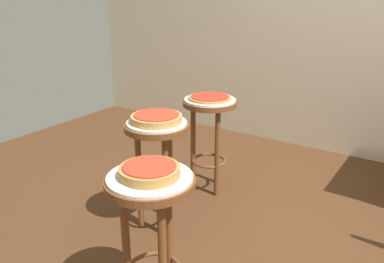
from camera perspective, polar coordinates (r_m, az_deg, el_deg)
The scene contains 10 objects.
ground_plane at distance 2.43m, azimuth 15.31°, elevation -16.38°, with size 6.00×6.00×0.00m, color #4C2D19.
stool_foreground at distance 1.73m, azimuth -5.83°, elevation -12.01°, with size 0.38×0.38×0.68m.
serving_plate_foreground at distance 1.64m, azimuth -6.05°, elevation -6.53°, with size 0.35×0.35×0.01m, color silver.
pizza_foreground at distance 1.63m, azimuth -6.08°, elevation -5.63°, with size 0.25×0.25×0.05m.
stool_middle at distance 2.35m, azimuth -4.94°, elevation -3.03°, with size 0.38×0.38×0.68m.
serving_plate_middle at distance 2.29m, azimuth -5.08°, elevation 1.23°, with size 0.35×0.35×0.01m, color silver.
pizza_middle at distance 2.28m, azimuth -5.10°, elevation 1.91°, with size 0.29×0.29×0.05m.
stool_leftside at distance 2.82m, azimuth 2.52°, elevation 0.93°, with size 0.38×0.38×0.68m.
serving_plate_leftside at distance 2.76m, azimuth 2.58°, elevation 4.55°, with size 0.36×0.36×0.01m, color silver.
pizza_leftside at distance 2.76m, azimuth 2.58°, elevation 4.87°, with size 0.30×0.30×0.02m.
Camera 1 is at (0.54, -1.91, 1.41)m, focal length 37.31 mm.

